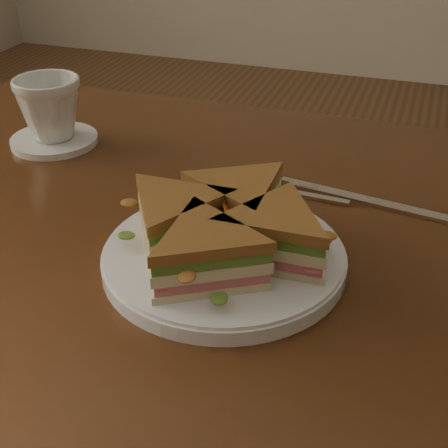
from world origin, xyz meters
name	(u,v)px	position (x,y,z in m)	size (l,w,h in m)	color
table	(256,308)	(0.00, 0.00, 0.65)	(1.20, 0.80, 0.75)	#32190B
plate	(224,258)	(-0.02, -0.06, 0.76)	(0.25, 0.25, 0.02)	white
sandwich_wedges	(224,228)	(-0.02, -0.06, 0.80)	(0.24, 0.24, 0.06)	beige
crisps_mound	(224,232)	(-0.02, -0.06, 0.79)	(0.09, 0.09, 0.05)	#CC511A
spoon	(245,183)	(-0.05, 0.12, 0.75)	(0.18, 0.03, 0.01)	silver
knife	(355,198)	(0.09, 0.13, 0.75)	(0.21, 0.05, 0.00)	silver
saucer	(54,140)	(-0.36, 0.16, 0.76)	(0.13, 0.13, 0.01)	white
coffee_cup	(50,108)	(-0.36, 0.16, 0.80)	(0.10, 0.10, 0.09)	white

